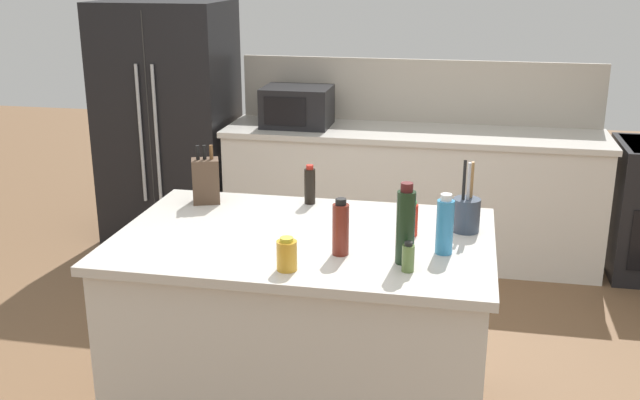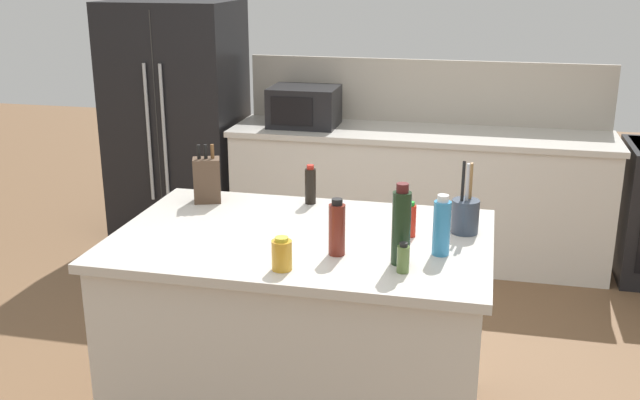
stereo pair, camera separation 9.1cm
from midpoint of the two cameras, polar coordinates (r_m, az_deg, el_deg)
The scene contains 14 objects.
back_counter_run at distance 5.44m, azimuth 6.47°, elevation 0.44°, with size 2.68×0.66×0.94m.
wall_backsplash at distance 5.58m, azimuth 7.02°, elevation 8.25°, with size 2.64×0.03×0.46m, color #B2A899.
kitchen_island at distance 3.46m, azimuth -1.92°, elevation -9.96°, with size 1.64×1.07×0.94m.
refrigerator at distance 5.82m, azimuth -11.86°, elevation 5.72°, with size 0.94×0.75×1.81m.
microwave at distance 5.42m, azimuth -2.24°, elevation 7.13°, with size 0.48×0.39×0.28m.
knife_block at distance 3.72m, azimuth -9.39°, elevation 1.48°, with size 0.16×0.14×0.29m.
utensil_crock at distance 3.34m, azimuth 10.32°, elevation -1.02°, with size 0.12×0.12×0.32m.
wine_bottle at distance 2.93m, azimuth 5.65°, elevation -1.97°, with size 0.07×0.07×0.33m.
dish_soap_bottle at distance 3.06m, azimuth 8.65°, elevation -1.95°, with size 0.07×0.07×0.25m.
vinegar_bottle at distance 3.02m, azimuth 0.72°, elevation -2.18°, with size 0.07×0.07×0.24m.
hot_sauce_bottle at distance 3.26m, azimuth 6.25°, elevation -1.47°, with size 0.05×0.05×0.16m.
soy_sauce_bottle at distance 3.66m, azimuth -1.49°, elevation 1.11°, with size 0.05×0.05×0.20m.
spice_jar_oregano at distance 2.89m, azimuth 5.83°, elevation -4.39°, with size 0.05×0.05×0.12m.
honey_jar at distance 2.89m, azimuth -3.45°, elevation -4.19°, with size 0.08×0.08×0.13m.
Camera 1 is at (0.67, -2.99, 2.08)m, focal length 42.00 mm.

